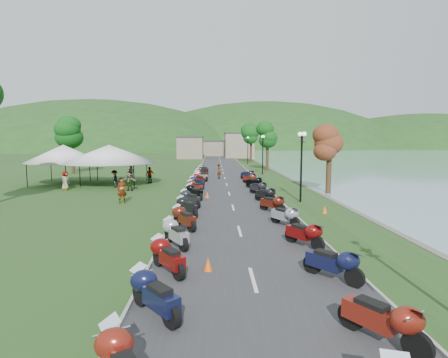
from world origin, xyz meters
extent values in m
plane|color=#2E5521|center=(0.00, 0.00, 0.00)|extent=(400.00, 400.00, 0.00)
cube|color=#363638|center=(0.00, 40.00, 0.01)|extent=(7.00, 120.00, 0.02)
cube|color=gray|center=(-2.00, 85.00, 2.50)|extent=(18.00, 16.00, 5.00)
imported|color=slate|center=(-7.81, 17.98, 0.00)|extent=(0.82, 0.73, 1.85)
imported|color=slate|center=(-10.90, 33.83, 0.00)|extent=(0.89, 0.68, 1.62)
imported|color=slate|center=(-10.64, 26.14, 0.00)|extent=(0.78, 1.16, 1.67)
cone|color=#F2590C|center=(-1.46, 4.81, 0.24)|extent=(0.31, 0.31, 0.48)
camera|label=1|loc=(-1.24, -6.79, 4.50)|focal=28.00mm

